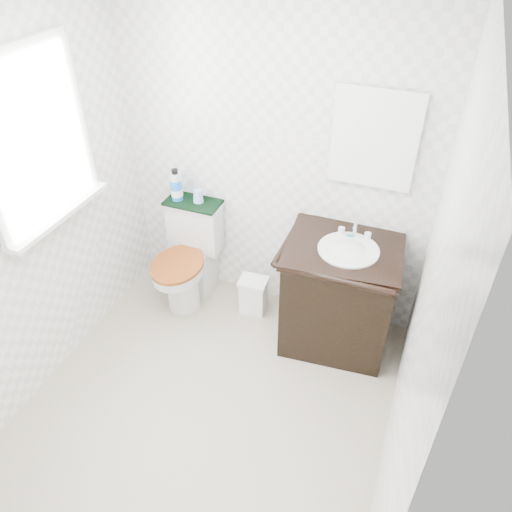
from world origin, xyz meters
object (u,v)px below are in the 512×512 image
Objects in this scene: vanity at (339,293)px; cup at (198,196)px; mouthwash_bottle at (176,186)px; toilet at (190,260)px; trash_bin at (253,295)px.

cup is (-1.14, 0.20, 0.41)m from vanity.
mouthwash_bottle is 0.18m from cup.
mouthwash_bottle is at bearing 137.21° from toilet.
mouthwash_bottle is (-1.31, 0.18, 0.48)m from vanity.
trash_bin is at bearing 175.13° from vanity.
trash_bin is 1.00m from mouthwash_bottle.
mouthwash_bottle reaches higher than toilet.
trash_bin is at bearing -10.56° from mouthwash_bottle.
vanity is at bearing -9.93° from cup.
mouthwash_bottle is at bearing 172.27° from vanity.
cup is (-0.49, 0.14, 0.69)m from trash_bin.
mouthwash_bottle reaches higher than cup.
toilet is 0.52m from cup.
vanity reaches higher than cup.
vanity is at bearing -3.16° from toilet.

